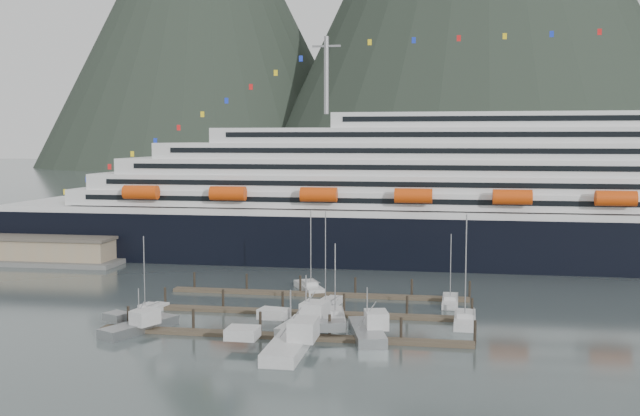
# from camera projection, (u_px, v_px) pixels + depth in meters

# --- Properties ---
(ground) EXTENTS (1600.00, 1600.00, 0.00)m
(ground) POSITION_uv_depth(u_px,v_px,m) (333.00, 321.00, 103.38)
(ground) COLOR #424E4D
(ground) RESTS_ON ground
(cruise_ship) EXTENTS (210.00, 30.40, 50.30)m
(cruise_ship) POSITION_uv_depth(u_px,v_px,m) (521.00, 204.00, 151.05)
(cruise_ship) COLOR black
(cruise_ship) RESTS_ON ground
(warehouse) EXTENTS (46.00, 20.00, 5.80)m
(warehouse) POSITION_uv_depth(u_px,v_px,m) (25.00, 248.00, 156.68)
(warehouse) COLOR #595956
(warehouse) RESTS_ON ground
(dock_near) EXTENTS (48.18, 2.28, 3.20)m
(dock_near) POSITION_uv_depth(u_px,v_px,m) (282.00, 335.00, 94.43)
(dock_near) COLOR #413629
(dock_near) RESTS_ON ground
(dock_mid) EXTENTS (48.18, 2.28, 3.20)m
(dock_mid) POSITION_uv_depth(u_px,v_px,m) (302.00, 312.00, 107.19)
(dock_mid) COLOR #413629
(dock_mid) RESTS_ON ground
(dock_far) EXTENTS (48.18, 2.28, 3.20)m
(dock_far) POSITION_uv_depth(u_px,v_px,m) (318.00, 294.00, 119.94)
(dock_far) COLOR #413629
(dock_far) RESTS_ON ground
(sailboat_a) EXTENTS (3.75, 8.05, 11.61)m
(sailboat_a) POSITION_uv_depth(u_px,v_px,m) (148.00, 310.00, 107.99)
(sailboat_a) COLOR #B7B7B7
(sailboat_a) RESTS_ON ground
(sailboat_c) EXTENTS (4.46, 9.96, 11.31)m
(sailboat_c) POSITION_uv_depth(u_px,v_px,m) (335.00, 317.00, 103.83)
(sailboat_c) COLOR #B7B7B7
(sailboat_c) RESTS_ON ground
(sailboat_d) EXTENTS (3.90, 10.07, 14.87)m
(sailboat_d) POSITION_uv_depth(u_px,v_px,m) (328.00, 305.00, 111.57)
(sailboat_d) COLOR #B7B7B7
(sailboat_d) RESTS_ON ground
(sailboat_f) EXTENTS (6.86, 9.96, 14.11)m
(sailboat_f) POSITION_uv_depth(u_px,v_px,m) (309.00, 288.00, 124.01)
(sailboat_f) COLOR #B7B7B7
(sailboat_f) RESTS_ON ground
(sailboat_g) EXTENTS (2.50, 9.50, 11.25)m
(sailboat_g) POSITION_uv_depth(u_px,v_px,m) (450.00, 301.00, 113.86)
(sailboat_g) COLOR #B7B7B7
(sailboat_g) RESTS_ON ground
(sailboat_h) EXTENTS (3.10, 9.88, 15.55)m
(sailboat_h) POSITION_uv_depth(u_px,v_px,m) (465.00, 320.00, 101.77)
(sailboat_h) COLOR #B7B7B7
(sailboat_h) RESTS_ON ground
(trawler_a) EXTENTS (9.55, 11.62, 6.19)m
(trawler_a) POSITION_uv_depth(u_px,v_px,m) (138.00, 325.00, 97.72)
(trawler_a) COLOR gray
(trawler_a) RESTS_ON ground
(trawler_b) EXTENTS (9.74, 12.76, 8.01)m
(trawler_b) POSITION_uv_depth(u_px,v_px,m) (305.00, 322.00, 98.53)
(trawler_b) COLOR #B7B7B7
(trawler_b) RESTS_ON ground
(trawler_c) EXTENTS (10.94, 15.59, 8.00)m
(trawler_c) POSITION_uv_depth(u_px,v_px,m) (289.00, 342.00, 89.06)
(trawler_c) COLOR #B7B7B7
(trawler_c) RESTS_ON ground
(trawler_d) EXTENTS (9.42, 12.34, 7.05)m
(trawler_d) POSITION_uv_depth(u_px,v_px,m) (366.00, 330.00, 94.66)
(trawler_d) COLOR gray
(trawler_d) RESTS_ON ground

